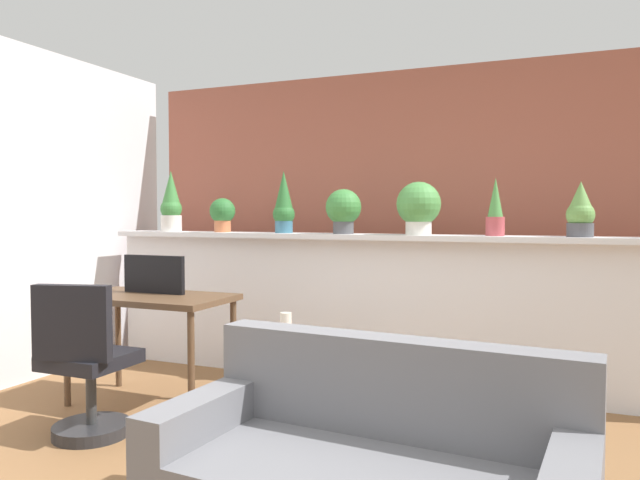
{
  "coord_description": "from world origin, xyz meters",
  "views": [
    {
      "loc": [
        1.31,
        -2.35,
        1.3
      ],
      "look_at": [
        -0.12,
        1.09,
        1.14
      ],
      "focal_mm": 33.53,
      "sensor_mm": 36.0,
      "label": 1
    }
  ],
  "objects_px": {
    "potted_plant_5": "(495,210)",
    "side_cube_shelf": "(278,382)",
    "potted_plant_1": "(222,213)",
    "office_chair": "(86,372)",
    "potted_plant_2": "(284,204)",
    "potted_plant_4": "(419,206)",
    "potted_plant_0": "(171,204)",
    "potted_plant_6": "(580,211)",
    "desk": "(150,307)",
    "tv_monitor": "(154,274)",
    "vase_on_shelf": "(286,327)",
    "potted_plant_3": "(343,209)"
  },
  "relations": [
    {
      "from": "office_chair",
      "to": "vase_on_shelf",
      "type": "relative_size",
      "value": 4.93
    },
    {
      "from": "desk",
      "to": "potted_plant_0",
      "type": "bearing_deg",
      "value": 119.38
    },
    {
      "from": "side_cube_shelf",
      "to": "potted_plant_6",
      "type": "bearing_deg",
      "value": 30.23
    },
    {
      "from": "potted_plant_5",
      "to": "potted_plant_0",
      "type": "bearing_deg",
      "value": -179.52
    },
    {
      "from": "tv_monitor",
      "to": "office_chair",
      "type": "xyz_separation_m",
      "value": [
        0.09,
        -0.74,
        -0.49
      ]
    },
    {
      "from": "potted_plant_2",
      "to": "office_chair",
      "type": "relative_size",
      "value": 0.55
    },
    {
      "from": "tv_monitor",
      "to": "side_cube_shelf",
      "type": "distance_m",
      "value": 1.17
    },
    {
      "from": "desk",
      "to": "tv_monitor",
      "type": "bearing_deg",
      "value": 110.03
    },
    {
      "from": "potted_plant_2",
      "to": "potted_plant_6",
      "type": "xyz_separation_m",
      "value": [
        2.18,
        -0.0,
        -0.06
      ]
    },
    {
      "from": "potted_plant_6",
      "to": "office_chair",
      "type": "height_order",
      "value": "potted_plant_6"
    },
    {
      "from": "potted_plant_4",
      "to": "desk",
      "type": "height_order",
      "value": "potted_plant_4"
    },
    {
      "from": "vase_on_shelf",
      "to": "tv_monitor",
      "type": "bearing_deg",
      "value": 178.16
    },
    {
      "from": "potted_plant_2",
      "to": "potted_plant_3",
      "type": "relative_size",
      "value": 1.45
    },
    {
      "from": "potted_plant_0",
      "to": "desk",
      "type": "height_order",
      "value": "potted_plant_0"
    },
    {
      "from": "potted_plant_3",
      "to": "potted_plant_2",
      "type": "bearing_deg",
      "value": 177.55
    },
    {
      "from": "potted_plant_5",
      "to": "office_chair",
      "type": "height_order",
      "value": "potted_plant_5"
    },
    {
      "from": "desk",
      "to": "vase_on_shelf",
      "type": "relative_size",
      "value": 5.96
    },
    {
      "from": "desk",
      "to": "office_chair",
      "type": "relative_size",
      "value": 1.21
    },
    {
      "from": "potted_plant_2",
      "to": "potted_plant_4",
      "type": "xyz_separation_m",
      "value": [
        1.1,
        0.0,
        -0.02
      ]
    },
    {
      "from": "potted_plant_1",
      "to": "office_chair",
      "type": "distance_m",
      "value": 1.94
    },
    {
      "from": "potted_plant_0",
      "to": "desk",
      "type": "distance_m",
      "value": 1.37
    },
    {
      "from": "potted_plant_0",
      "to": "potted_plant_2",
      "type": "bearing_deg",
      "value": 1.24
    },
    {
      "from": "potted_plant_6",
      "to": "potted_plant_5",
      "type": "bearing_deg",
      "value": 179.83
    },
    {
      "from": "tv_monitor",
      "to": "potted_plant_1",
      "type": "bearing_deg",
      "value": 92.61
    },
    {
      "from": "potted_plant_3",
      "to": "tv_monitor",
      "type": "xyz_separation_m",
      "value": [
        -1.05,
        -0.93,
        -0.45
      ]
    },
    {
      "from": "potted_plant_0",
      "to": "side_cube_shelf",
      "type": "bearing_deg",
      "value": -32.95
    },
    {
      "from": "side_cube_shelf",
      "to": "tv_monitor",
      "type": "bearing_deg",
      "value": 176.72
    },
    {
      "from": "potted_plant_4",
      "to": "vase_on_shelf",
      "type": "xyz_separation_m",
      "value": [
        -0.6,
        -0.99,
        -0.76
      ]
    },
    {
      "from": "potted_plant_1",
      "to": "desk",
      "type": "xyz_separation_m",
      "value": [
        0.07,
        -1.04,
        -0.64
      ]
    },
    {
      "from": "potted_plant_5",
      "to": "potted_plant_6",
      "type": "bearing_deg",
      "value": -0.17
    },
    {
      "from": "potted_plant_4",
      "to": "potted_plant_6",
      "type": "xyz_separation_m",
      "value": [
        1.09,
        -0.01,
        -0.04
      ]
    },
    {
      "from": "potted_plant_0",
      "to": "potted_plant_1",
      "type": "height_order",
      "value": "potted_plant_0"
    },
    {
      "from": "desk",
      "to": "tv_monitor",
      "type": "distance_m",
      "value": 0.23
    },
    {
      "from": "potted_plant_5",
      "to": "tv_monitor",
      "type": "height_order",
      "value": "potted_plant_5"
    },
    {
      "from": "potted_plant_6",
      "to": "office_chair",
      "type": "distance_m",
      "value": 3.26
    },
    {
      "from": "potted_plant_4",
      "to": "potted_plant_5",
      "type": "distance_m",
      "value": 0.54
    },
    {
      "from": "potted_plant_2",
      "to": "potted_plant_5",
      "type": "distance_m",
      "value": 1.64
    },
    {
      "from": "side_cube_shelf",
      "to": "potted_plant_4",
      "type": "bearing_deg",
      "value": 57.59
    },
    {
      "from": "potted_plant_1",
      "to": "side_cube_shelf",
      "type": "distance_m",
      "value": 1.79
    },
    {
      "from": "potted_plant_3",
      "to": "potted_plant_4",
      "type": "bearing_deg",
      "value": 2.58
    },
    {
      "from": "potted_plant_0",
      "to": "side_cube_shelf",
      "type": "height_order",
      "value": "potted_plant_0"
    },
    {
      "from": "potted_plant_4",
      "to": "side_cube_shelf",
      "type": "distance_m",
      "value": 1.63
    },
    {
      "from": "potted_plant_4",
      "to": "vase_on_shelf",
      "type": "height_order",
      "value": "potted_plant_4"
    },
    {
      "from": "potted_plant_5",
      "to": "side_cube_shelf",
      "type": "bearing_deg",
      "value": -139.6
    },
    {
      "from": "side_cube_shelf",
      "to": "office_chair",
      "type": "bearing_deg",
      "value": -142.38
    },
    {
      "from": "potted_plant_3",
      "to": "vase_on_shelf",
      "type": "height_order",
      "value": "potted_plant_3"
    },
    {
      "from": "potted_plant_3",
      "to": "tv_monitor",
      "type": "height_order",
      "value": "potted_plant_3"
    },
    {
      "from": "potted_plant_4",
      "to": "office_chair",
      "type": "distance_m",
      "value": 2.49
    },
    {
      "from": "potted_plant_4",
      "to": "office_chair",
      "type": "relative_size",
      "value": 0.43
    },
    {
      "from": "potted_plant_0",
      "to": "potted_plant_6",
      "type": "bearing_deg",
      "value": 0.37
    }
  ]
}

